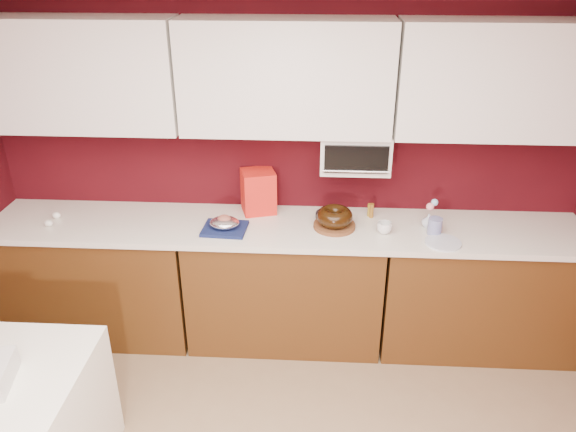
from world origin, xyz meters
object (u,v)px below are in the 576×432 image
(toaster_oven, at_px, (355,151))
(foil_ham_nest, at_px, (224,223))
(bundt_cake, at_px, (335,217))
(coffee_mug, at_px, (384,227))
(pandoro_box, at_px, (258,191))
(blue_jar, at_px, (435,226))
(flower_vase, at_px, (429,220))

(toaster_oven, bearing_deg, foil_ham_nest, -163.01)
(bundt_cake, bearing_deg, coffee_mug, -10.50)
(pandoro_box, bearing_deg, coffee_mug, -34.94)
(toaster_oven, distance_m, blue_jar, 0.71)
(coffee_mug, bearing_deg, foil_ham_nest, -178.82)
(coffee_mug, bearing_deg, pandoro_box, 161.63)
(foil_ham_nest, relative_size, flower_vase, 1.82)
(bundt_cake, bearing_deg, pandoro_box, 157.15)
(foil_ham_nest, height_order, flower_vase, flower_vase)
(pandoro_box, relative_size, blue_jar, 2.74)
(bundt_cake, xyz_separation_m, pandoro_box, (-0.53, 0.22, 0.07))
(toaster_oven, height_order, flower_vase, toaster_oven)
(bundt_cake, bearing_deg, blue_jar, -4.58)
(bundt_cake, relative_size, coffee_mug, 2.57)
(pandoro_box, xyz_separation_m, coffee_mug, (0.85, -0.28, -0.10))
(foil_ham_nest, distance_m, blue_jar, 1.36)
(bundt_cake, height_order, foil_ham_nest, bundt_cake)
(bundt_cake, xyz_separation_m, coffee_mug, (0.32, -0.06, -0.03))
(bundt_cake, xyz_separation_m, foil_ham_nest, (-0.72, -0.08, -0.03))
(coffee_mug, xyz_separation_m, flower_vase, (0.30, 0.10, 0.01))
(flower_vase, bearing_deg, coffee_mug, -160.66)
(foil_ham_nest, bearing_deg, bundt_cake, 6.43)
(bundt_cake, height_order, flower_vase, bundt_cake)
(toaster_oven, distance_m, flower_vase, 0.67)
(toaster_oven, xyz_separation_m, blue_jar, (0.52, -0.23, -0.42))
(pandoro_box, height_order, coffee_mug, pandoro_box)
(bundt_cake, relative_size, flower_vase, 2.24)
(bundt_cake, height_order, blue_jar, bundt_cake)
(toaster_oven, relative_size, bundt_cake, 1.90)
(foil_ham_nest, height_order, coffee_mug, coffee_mug)
(flower_vase, bearing_deg, bundt_cake, -175.80)
(toaster_oven, bearing_deg, blue_jar, -23.44)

